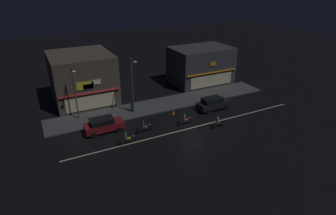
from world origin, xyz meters
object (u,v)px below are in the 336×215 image
object	(u,v)px
parked_car_near_kerb	(103,125)
motorcycle_trailing_far	(185,120)
streetlamp_mid	(133,82)
traffic_cone	(173,112)
motorcycle_following	(218,122)
parked_car_trailing	(213,103)
motorcycle_opposite_lane	(127,139)
pedestrian_on_sidewalk	(132,105)
motorcycle_lead	(144,127)
streetlamp_west	(75,89)

from	to	relation	value
parked_car_near_kerb	motorcycle_trailing_far	world-z (taller)	parked_car_near_kerb
streetlamp_mid	traffic_cone	bearing A→B (deg)	-28.91
parked_car_near_kerb	motorcycle_following	size ratio (longest dim) A/B	2.26
parked_car_trailing	motorcycle_opposite_lane	size ratio (longest dim) A/B	2.26
traffic_cone	parked_car_near_kerb	bearing A→B (deg)	-177.39
pedestrian_on_sidewalk	motorcycle_trailing_far	size ratio (longest dim) A/B	1.02
pedestrian_on_sidewalk	motorcycle_lead	world-z (taller)	pedestrian_on_sidewalk
streetlamp_west	motorcycle_trailing_far	size ratio (longest dim) A/B	3.43
streetlamp_west	parked_car_trailing	xyz separation A→B (m)	(16.25, -4.85, -3.15)
pedestrian_on_sidewalk	motorcycle_opposite_lane	xyz separation A→B (m)	(-3.20, -6.97, -0.40)
motorcycle_following	traffic_cone	distance (m)	6.18
motorcycle_following	traffic_cone	size ratio (longest dim) A/B	3.45
pedestrian_on_sidewalk	motorcycle_lead	size ratio (longest dim) A/B	1.02
motorcycle_following	motorcycle_trailing_far	distance (m)	3.83
motorcycle_opposite_lane	parked_car_near_kerb	bearing A→B (deg)	110.20
pedestrian_on_sidewalk	traffic_cone	xyz separation A→B (m)	(4.43, -2.90, -0.76)
streetlamp_mid	traffic_cone	distance (m)	6.40
traffic_cone	motorcycle_following	bearing A→B (deg)	-61.34
parked_car_near_kerb	motorcycle_opposite_lane	bearing A→B (deg)	-68.81
streetlamp_west	parked_car_near_kerb	world-z (taller)	streetlamp_west
streetlamp_west	motorcycle_following	size ratio (longest dim) A/B	3.43
parked_car_trailing	motorcycle_lead	size ratio (longest dim) A/B	2.26
streetlamp_west	motorcycle_lead	world-z (taller)	streetlamp_west
pedestrian_on_sidewalk	parked_car_trailing	distance (m)	10.50
streetlamp_mid	pedestrian_on_sidewalk	bearing A→B (deg)	99.39
motorcycle_lead	traffic_cone	world-z (taller)	motorcycle_lead
streetlamp_west	traffic_cone	distance (m)	12.19
motorcycle_lead	parked_car_near_kerb	bearing A→B (deg)	142.98
streetlamp_west	motorcycle_trailing_far	xyz separation A→B (m)	(10.85, -6.89, -3.39)
streetlamp_west	motorcycle_following	distance (m)	17.02
streetlamp_mid	motorcycle_trailing_far	distance (m)	7.87
streetlamp_mid	motorcycle_lead	size ratio (longest dim) A/B	3.73
streetlamp_west	parked_car_near_kerb	bearing A→B (deg)	-65.37
motorcycle_following	traffic_cone	world-z (taller)	motorcycle_following
streetlamp_west	pedestrian_on_sidewalk	bearing A→B (deg)	-7.59
motorcycle_lead	motorcycle_trailing_far	distance (m)	5.02
pedestrian_on_sidewalk	traffic_cone	size ratio (longest dim) A/B	3.51
streetlamp_mid	pedestrian_on_sidewalk	xyz separation A→B (m)	(-0.08, 0.50, -3.29)
motorcycle_lead	motorcycle_trailing_far	world-z (taller)	same
motorcycle_following	parked_car_near_kerb	bearing A→B (deg)	-14.69
motorcycle_following	motorcycle_opposite_lane	size ratio (longest dim) A/B	1.00
traffic_cone	motorcycle_lead	bearing A→B (deg)	-153.34
motorcycle_lead	streetlamp_mid	bearing A→B (deg)	72.86
pedestrian_on_sidewalk	traffic_cone	distance (m)	5.34
motorcycle_opposite_lane	traffic_cone	size ratio (longest dim) A/B	3.45
motorcycle_lead	motorcycle_trailing_far	bearing A→B (deg)	-14.94
streetlamp_mid	parked_car_near_kerb	distance (m)	6.48
parked_car_near_kerb	motorcycle_trailing_far	distance (m)	9.34
motorcycle_lead	motorcycle_opposite_lane	size ratio (longest dim) A/B	1.00
streetlamp_west	parked_car_near_kerb	xyz separation A→B (m)	(1.92, -4.18, -3.15)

